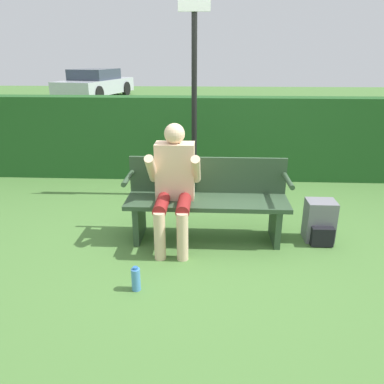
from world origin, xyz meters
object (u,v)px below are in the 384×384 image
water_bottle (136,279)px  parked_car (95,84)px  park_bench (207,199)px  person_seated (174,181)px  backpack (320,222)px  signpost (194,80)px

water_bottle → parked_car: parked_car is taller
park_bench → parked_car: (-5.19, 13.46, 0.17)m
park_bench → water_bottle: (-0.57, -1.02, -0.33)m
parked_car → person_seated: bearing=-147.0°
person_seated → parked_car: bearing=109.7°
backpack → parked_car: parked_car is taller
person_seated → backpack: bearing=3.7°
park_bench → person_seated: 0.43m
signpost → backpack: bearing=-42.5°
water_bottle → signpost: 2.71m
signpost → parked_car: 13.25m
parked_car → water_bottle: bearing=-149.0°
water_bottle → signpost: size_ratio=0.08×
water_bottle → signpost: bearing=80.4°
person_seated → water_bottle: bearing=-105.2°
park_bench → signpost: (-0.19, 1.23, 1.12)m
person_seated → signpost: signpost is taller
water_bottle → signpost: (0.38, 2.26, 1.45)m
parked_car → signpost: bearing=-144.4°
person_seated → signpost: bearing=84.2°
park_bench → signpost: bearing=98.9°
backpack → signpost: (-1.38, 1.26, 1.35)m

